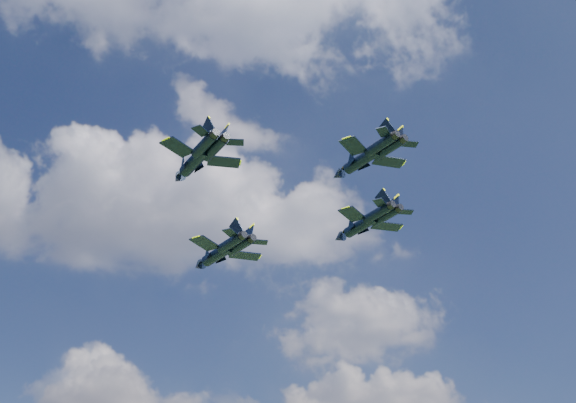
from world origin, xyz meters
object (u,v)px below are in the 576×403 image
at_px(jet_lead, 216,255).
at_px(jet_slot, 360,161).
at_px(jet_right, 359,226).
at_px(jet_left, 193,162).

xyz_separation_m(jet_lead, jet_slot, (20.92, -28.76, 1.09)).
relative_size(jet_right, jet_slot, 1.13).
xyz_separation_m(jet_lead, jet_right, (23.37, -8.21, 1.69)).
xyz_separation_m(jet_left, jet_slot, (22.92, -3.12, -1.20)).
xyz_separation_m(jet_right, jet_slot, (-2.45, -20.55, -0.61)).
bearing_deg(jet_right, jet_left, -178.69).
height_order(jet_lead, jet_right, jet_right).
distance_m(jet_lead, jet_slot, 35.58).
bearing_deg(jet_right, jet_lead, 127.46).
relative_size(jet_lead, jet_slot, 1.22).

